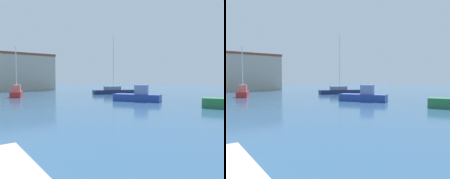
# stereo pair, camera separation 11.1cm
# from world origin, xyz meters

# --- Properties ---
(water) EXTENTS (160.00, 160.00, 0.00)m
(water) POSITION_xyz_m (15.00, 20.00, 0.00)
(water) COLOR #2D5175
(water) RESTS_ON ground
(sailboat_red_inner_mooring) EXTENTS (2.75, 4.78, 7.34)m
(sailboat_red_inner_mooring) POSITION_xyz_m (9.44, 27.24, 0.65)
(sailboat_red_inner_mooring) COLOR #B22823
(sailboat_red_inner_mooring) RESTS_ON water
(sailboat_navy_outer_mooring) EXTENTS (7.41, 4.17, 10.24)m
(sailboat_navy_outer_mooring) POSITION_xyz_m (24.62, 23.84, 0.54)
(sailboat_navy_outer_mooring) COLOR #19234C
(sailboat_navy_outer_mooring) RESTS_ON water
(motorboat_blue_mid_harbor) EXTENTS (4.42, 5.65, 1.92)m
(motorboat_blue_mid_harbor) POSITION_xyz_m (19.47, 12.05, 0.58)
(motorboat_blue_mid_harbor) COLOR #233D93
(motorboat_blue_mid_harbor) RESTS_ON water
(harbor_office) EXTENTS (12.02, 7.95, 8.44)m
(harbor_office) POSITION_xyz_m (15.82, 46.92, 4.23)
(harbor_office) COLOR #B2A893
(harbor_office) RESTS_ON ground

